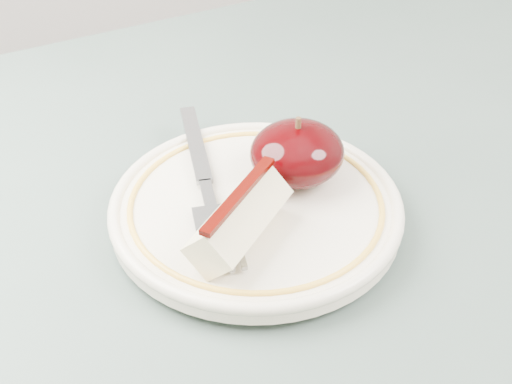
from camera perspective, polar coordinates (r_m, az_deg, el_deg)
name	(u,v)px	position (r m, az deg, el deg)	size (l,w,h in m)	color
plate	(256,208)	(0.50, 0.00, -1.26)	(0.21, 0.21, 0.02)	beige
apple_half	(297,153)	(0.51, 3.30, 3.15)	(0.07, 0.07, 0.05)	black
apple_wedge	(239,218)	(0.46, -1.33, -2.13)	(0.09, 0.08, 0.04)	beige
fork	(205,183)	(0.51, -4.09, 0.71)	(0.07, 0.19, 0.00)	gray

